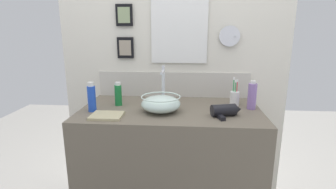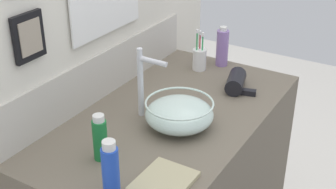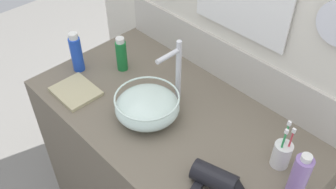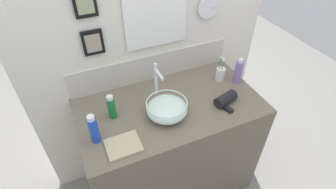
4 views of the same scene
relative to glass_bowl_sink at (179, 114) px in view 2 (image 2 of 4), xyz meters
name	(u,v)px [view 2 (image 2 of 4)]	position (x,y,z in m)	size (l,w,h in m)	color
back_panel	(92,10)	(0.06, 0.44, 0.32)	(1.80, 0.10, 2.59)	silver
glass_bowl_sink	(179,114)	(0.00, 0.00, 0.00)	(0.26, 0.26, 0.11)	silver
faucet	(143,78)	(0.00, 0.16, 0.11)	(0.02, 0.13, 0.29)	silver
hair_drier	(237,80)	(0.42, -0.05, -0.02)	(0.21, 0.17, 0.08)	black
toothbrush_cup	(199,59)	(0.51, 0.18, 0.00)	(0.07, 0.07, 0.21)	white
spray_bottle	(222,47)	(0.62, 0.11, 0.04)	(0.06, 0.06, 0.20)	#8C6BB2
soap_dispenser	(111,171)	(-0.46, -0.03, 0.04)	(0.05, 0.05, 0.20)	blue
shampoo_bottle	(100,138)	(-0.32, 0.13, 0.03)	(0.05, 0.05, 0.17)	#197233
hand_towel	(164,182)	(-0.33, -0.13, -0.05)	(0.20, 0.16, 0.02)	tan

